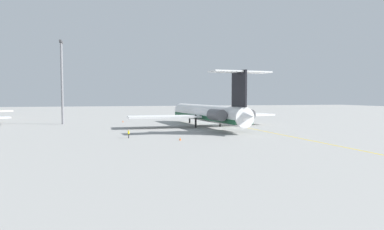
# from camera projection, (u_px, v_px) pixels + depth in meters

# --- Properties ---
(ground) EXTENTS (396.17, 396.17, 0.00)m
(ground) POSITION_uv_depth(u_px,v_px,m) (220.00, 125.00, 96.82)
(ground) COLOR gray
(main_jetliner) EXTENTS (48.35, 42.80, 14.09)m
(main_jetliner) POSITION_uv_depth(u_px,v_px,m) (208.00, 113.00, 88.46)
(main_jetliner) COLOR white
(main_jetliner) RESTS_ON ground
(ground_crew_near_nose) EXTENTS (0.40, 0.27, 1.70)m
(ground_crew_near_nose) POSITION_uv_depth(u_px,v_px,m) (230.00, 116.00, 118.97)
(ground_crew_near_nose) COLOR black
(ground_crew_near_nose) RESTS_ON ground
(ground_crew_near_tail) EXTENTS (0.36, 0.31, 1.74)m
(ground_crew_near_tail) POSITION_uv_depth(u_px,v_px,m) (129.00, 133.00, 65.21)
(ground_crew_near_tail) COLOR black
(ground_crew_near_tail) RESTS_ON ground
(ground_crew_portside) EXTENTS (0.30, 0.34, 1.66)m
(ground_crew_portside) POSITION_uv_depth(u_px,v_px,m) (224.00, 116.00, 120.25)
(ground_crew_portside) COLOR black
(ground_crew_portside) RESTS_ON ground
(ground_crew_starboard) EXTENTS (0.43, 0.28, 1.77)m
(ground_crew_starboard) POSITION_uv_depth(u_px,v_px,m) (246.00, 117.00, 113.21)
(ground_crew_starboard) COLOR black
(ground_crew_starboard) RESTS_ON ground
(safety_cone_nose) EXTENTS (0.40, 0.40, 0.55)m
(safety_cone_nose) POSITION_uv_depth(u_px,v_px,m) (123.00, 121.00, 105.97)
(safety_cone_nose) COLOR #EA590F
(safety_cone_nose) RESTS_ON ground
(safety_cone_wingtip) EXTENTS (0.40, 0.40, 0.55)m
(safety_cone_wingtip) POSITION_uv_depth(u_px,v_px,m) (180.00, 139.00, 62.09)
(safety_cone_wingtip) COLOR #EA590F
(safety_cone_wingtip) RESTS_ON ground
(taxiway_centreline) EXTENTS (99.52, 6.45, 0.01)m
(taxiway_centreline) POSITION_uv_depth(u_px,v_px,m) (238.00, 126.00, 92.19)
(taxiway_centreline) COLOR gold
(taxiway_centreline) RESTS_ON ground
(light_mast) EXTENTS (4.00, 0.70, 24.99)m
(light_mast) POSITION_uv_depth(u_px,v_px,m) (62.00, 79.00, 97.60)
(light_mast) COLOR slate
(light_mast) RESTS_ON ground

